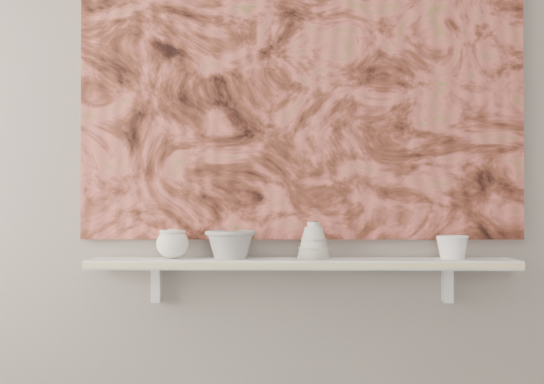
{
  "coord_description": "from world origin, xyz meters",
  "views": [
    {
      "loc": [
        -0.06,
        -0.98,
        1.12
      ],
      "look_at": [
        -0.1,
        1.49,
        1.15
      ],
      "focal_mm": 50.0,
      "sensor_mm": 36.0,
      "label": 1
    }
  ],
  "objects_px": {
    "painting": "(301,78)",
    "shelf": "(302,263)",
    "bowl_grey": "(230,244)",
    "cup_cream": "(173,244)",
    "bowl_white": "(452,247)",
    "bell_vessel": "(314,240)"
  },
  "relations": [
    {
      "from": "painting",
      "to": "shelf",
      "type": "bearing_deg",
      "value": -90.0
    },
    {
      "from": "shelf",
      "to": "bell_vessel",
      "type": "bearing_deg",
      "value": 0.0
    },
    {
      "from": "cup_cream",
      "to": "bowl_white",
      "type": "xyz_separation_m",
      "value": [
        0.92,
        0.0,
        -0.01
      ]
    },
    {
      "from": "shelf",
      "to": "cup_cream",
      "type": "xyz_separation_m",
      "value": [
        -0.43,
        0.0,
        0.06
      ]
    },
    {
      "from": "shelf",
      "to": "bowl_white",
      "type": "bearing_deg",
      "value": 0.0
    },
    {
      "from": "bell_vessel",
      "to": "bowl_grey",
      "type": "bearing_deg",
      "value": 180.0
    },
    {
      "from": "cup_cream",
      "to": "painting",
      "type": "bearing_deg",
      "value": 10.69
    },
    {
      "from": "bowl_grey",
      "to": "bell_vessel",
      "type": "relative_size",
      "value": 1.37
    },
    {
      "from": "bowl_grey",
      "to": "shelf",
      "type": "bearing_deg",
      "value": 0.0
    },
    {
      "from": "painting",
      "to": "cup_cream",
      "type": "bearing_deg",
      "value": -169.31
    },
    {
      "from": "shelf",
      "to": "bell_vessel",
      "type": "distance_m",
      "value": 0.09
    },
    {
      "from": "painting",
      "to": "bowl_white",
      "type": "xyz_separation_m",
      "value": [
        0.49,
        -0.08,
        -0.57
      ]
    },
    {
      "from": "shelf",
      "to": "bell_vessel",
      "type": "relative_size",
      "value": 11.46
    },
    {
      "from": "bowl_grey",
      "to": "cup_cream",
      "type": "distance_m",
      "value": 0.19
    },
    {
      "from": "bell_vessel",
      "to": "bowl_white",
      "type": "xyz_separation_m",
      "value": [
        0.45,
        0.0,
        -0.02
      ]
    },
    {
      "from": "bowl_white",
      "to": "shelf",
      "type": "bearing_deg",
      "value": 180.0
    },
    {
      "from": "bowl_white",
      "to": "painting",
      "type": "bearing_deg",
      "value": 170.73
    },
    {
      "from": "shelf",
      "to": "painting",
      "type": "bearing_deg",
      "value": 90.0
    },
    {
      "from": "painting",
      "to": "bowl_grey",
      "type": "distance_m",
      "value": 0.61
    },
    {
      "from": "bowl_grey",
      "to": "bowl_white",
      "type": "relative_size",
      "value": 1.56
    },
    {
      "from": "shelf",
      "to": "bowl_white",
      "type": "height_order",
      "value": "bowl_white"
    },
    {
      "from": "shelf",
      "to": "painting",
      "type": "xyz_separation_m",
      "value": [
        0.0,
        0.08,
        0.62
      ]
    }
  ]
}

